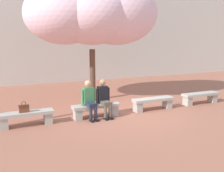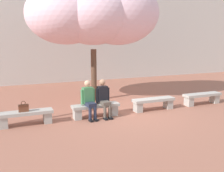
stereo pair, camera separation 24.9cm
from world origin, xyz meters
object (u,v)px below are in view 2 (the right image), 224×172
Objects in this scene: cherry_tree_main at (94,14)px; person_seated_right at (104,97)px; stone_bench_near_west at (96,108)px; stone_bench_center at (153,102)px; person_seated_left at (89,98)px; stone_bench_near_east at (202,97)px; stone_bench_west_end at (26,116)px; handbag at (24,108)px.

person_seated_right is at bearing -101.05° from cherry_tree_main.
stone_bench_near_west is 1.00× the size of stone_bench_center.
stone_bench_near_west is 0.48m from person_seated_left.
person_seated_right is (0.53, -0.00, 0.00)m from person_seated_left.
person_seated_right is at bearing -0.03° from person_seated_left.
stone_bench_near_east is at bearing 0.63° from person_seated_left.
person_seated_left is (2.03, -0.05, 0.40)m from stone_bench_west_end.
cherry_tree_main reaches higher than stone_bench_near_west.
stone_bench_near_west is 0.30× the size of cherry_tree_main.
stone_bench_west_end is at bearing 180.00° from stone_bench_near_west.
cherry_tree_main is at bearing 78.95° from person_seated_right.
cherry_tree_main reaches higher than person_seated_right.
person_seated_right reaches higher than stone_bench_near_east.
handbag is at bearing -142.36° from cherry_tree_main.
cherry_tree_main is at bearing 148.37° from stone_bench_near_east.
person_seated_right is 0.23× the size of cherry_tree_main.
stone_bench_center is (4.57, 0.00, 0.00)m from stone_bench_west_end.
cherry_tree_main is (-1.54, 2.36, 3.34)m from stone_bench_center.
stone_bench_near_west is at bearing 0.44° from handbag.
stone_bench_near_west is 1.28× the size of person_seated_right.
handbag reaches higher than stone_bench_near_west.
handbag is at bearing -179.56° from stone_bench_near_west.
stone_bench_near_east is 0.30× the size of cherry_tree_main.
stone_bench_center is at bearing 0.00° from stone_bench_near_west.
handbag is (-0.06, -0.02, 0.28)m from stone_bench_west_end.
stone_bench_west_end is 6.85m from stone_bench_near_east.
stone_bench_center is 4.37m from cherry_tree_main.
person_seated_left is 3.81× the size of handbag.
stone_bench_near_east is (4.57, 0.00, 0.00)m from stone_bench_near_west.
person_seated_left is at bearing -179.37° from stone_bench_near_east.
stone_bench_near_west is at bearing 11.66° from person_seated_left.
cherry_tree_main is at bearing 67.50° from person_seated_left.
stone_bench_west_end is 1.00× the size of stone_bench_near_east.
stone_bench_west_end is at bearing 178.50° from person_seated_left.
stone_bench_west_end and stone_bench_center have the same top height.
stone_bench_west_end is 1.00× the size of stone_bench_near_west.
stone_bench_west_end is 1.28× the size of person_seated_right.
cherry_tree_main reaches higher than stone_bench_near_east.
stone_bench_near_east is at bearing -31.63° from cherry_tree_main.
person_seated_right is 3.81× the size of handbag.
stone_bench_near_east is 4.86× the size of handbag.
person_seated_left is at bearing 179.97° from person_seated_right.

